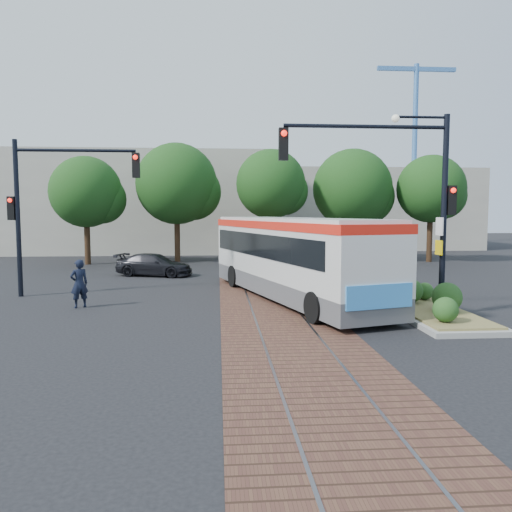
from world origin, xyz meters
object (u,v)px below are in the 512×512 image
at_px(signal_pole_main, 406,182).
at_px(parked_car, 154,265).
at_px(city_bus, 291,254).
at_px(signal_pole_left, 47,196).
at_px(traffic_island, 434,306).
at_px(officer, 79,284).

relative_size(signal_pole_main, parked_car, 1.53).
distance_m(city_bus, signal_pole_left, 9.58).
height_order(traffic_island, signal_pole_main, signal_pole_main).
bearing_deg(city_bus, signal_pole_main, -65.57).
bearing_deg(city_bus, traffic_island, -58.36).
relative_size(city_bus, traffic_island, 2.22).
relative_size(traffic_island, signal_pole_left, 0.87).
bearing_deg(officer, signal_pole_main, 135.36).
distance_m(traffic_island, parked_car, 14.73).
bearing_deg(signal_pole_left, city_bus, -8.08).
bearing_deg(signal_pole_main, signal_pole_left, 158.55).
bearing_deg(signal_pole_left, traffic_island, -20.36).
xyz_separation_m(city_bus, signal_pole_main, (2.99, -3.49, 2.46)).
height_order(city_bus, parked_car, city_bus).
distance_m(traffic_island, signal_pole_main, 3.95).
bearing_deg(parked_car, signal_pole_main, -122.96).
distance_m(signal_pole_main, signal_pole_left, 13.14).
height_order(city_bus, traffic_island, city_bus).
distance_m(traffic_island, officer, 11.66).
height_order(city_bus, signal_pole_main, signal_pole_main).
xyz_separation_m(city_bus, traffic_island, (3.95, -3.58, -1.36)).
height_order(traffic_island, officer, officer).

